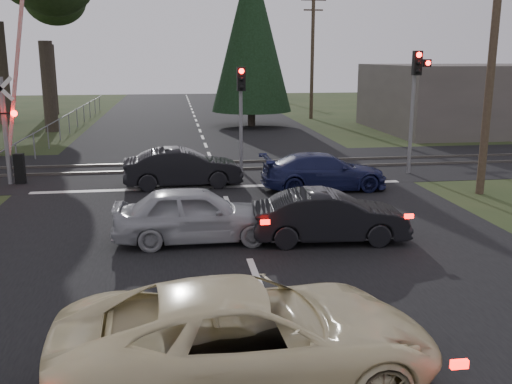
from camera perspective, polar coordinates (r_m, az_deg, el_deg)
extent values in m
plane|color=#233317|center=(12.31, -0.16, -8.00)|extent=(120.00, 120.00, 0.00)
cube|color=black|center=(21.87, -3.85, 1.54)|extent=(14.00, 100.00, 0.01)
cube|color=black|center=(23.83, -4.22, 2.52)|extent=(120.00, 8.00, 0.01)
cube|color=silver|center=(20.12, -3.45, 0.52)|extent=(13.00, 0.35, 0.00)
cube|color=#59544C|center=(23.04, -4.08, 2.26)|extent=(120.00, 0.12, 0.10)
cube|color=#59544C|center=(24.60, -4.36, 2.97)|extent=(120.00, 0.12, 0.10)
cylinder|color=slate|center=(22.10, -23.75, 5.55)|extent=(0.18, 0.18, 3.80)
cube|color=white|center=(21.88, -24.19, 9.40)|extent=(0.88, 0.03, 0.88)
cube|color=white|center=(21.88, -24.19, 9.40)|extent=(0.88, 0.03, 0.88)
cube|color=black|center=(21.96, -23.96, 7.19)|extent=(0.90, 0.06, 0.06)
sphere|color=#FF0C07|center=(21.79, -23.05, 7.24)|extent=(0.22, 0.22, 0.22)
cube|color=black|center=(22.21, -22.56, 2.15)|extent=(0.35, 0.25, 1.10)
cube|color=red|center=(21.82, -22.86, 11.09)|extent=(1.16, 0.10, 5.93)
cylinder|color=slate|center=(22.99, 15.26, 6.47)|extent=(0.14, 0.14, 3.80)
cube|color=black|center=(22.68, 15.82, 12.31)|extent=(0.32, 0.24, 0.90)
sphere|color=#FF0C07|center=(22.56, 16.00, 13.06)|extent=(0.20, 0.20, 0.20)
sphere|color=black|center=(22.56, 15.95, 12.29)|extent=(0.18, 0.18, 0.18)
sphere|color=black|center=(22.56, 15.90, 11.53)|extent=(0.18, 0.18, 0.18)
cube|color=black|center=(22.83, 16.71, 12.25)|extent=(0.28, 0.22, 0.28)
sphere|color=#FF0C07|center=(22.72, 16.84, 12.24)|extent=(0.18, 0.18, 0.18)
cylinder|color=slate|center=(22.49, -1.52, 6.02)|extent=(0.14, 0.14, 3.20)
cube|color=black|center=(22.14, -1.49, 11.23)|extent=(0.32, 0.24, 0.90)
sphere|color=#FF0C07|center=(22.00, -1.46, 11.99)|extent=(0.20, 0.20, 0.20)
sphere|color=black|center=(22.01, -1.45, 11.21)|extent=(0.18, 0.18, 0.18)
sphere|color=black|center=(22.02, -1.45, 10.43)|extent=(0.18, 0.18, 0.18)
cylinder|color=#4C3D2D|center=(20.08, 22.55, 12.44)|extent=(0.26, 0.26, 9.00)
cylinder|color=#4C3D2D|center=(42.56, 5.65, 13.36)|extent=(0.26, 0.26, 9.00)
cube|color=#4C3D2D|center=(42.74, 5.78, 18.59)|extent=(1.80, 0.12, 0.12)
cube|color=#4C3D2D|center=(42.68, 5.76, 17.66)|extent=(1.40, 0.10, 0.10)
cylinder|color=#4C3D2D|center=(67.11, 0.43, 13.42)|extent=(0.26, 0.26, 9.00)
cube|color=#4C3D2D|center=(67.23, 0.44, 16.74)|extent=(1.80, 0.12, 0.12)
cube|color=#4C3D2D|center=(67.19, 0.44, 16.15)|extent=(1.40, 0.10, 0.10)
cylinder|color=#473D33|center=(37.13, -20.02, 9.85)|extent=(0.80, 0.80, 5.40)
cylinder|color=#473D33|center=(42.90, -24.09, 10.78)|extent=(0.89, 0.89, 6.75)
cylinder|color=#473D33|center=(48.30, -19.79, 10.51)|extent=(0.80, 0.80, 5.40)
cylinder|color=#473D33|center=(37.86, -0.45, 8.12)|extent=(0.50, 0.50, 2.00)
cone|color=black|center=(37.72, -0.47, 15.70)|extent=(5.20, 5.20, 10.00)
cube|color=#59514C|center=(38.76, 22.44, 8.73)|extent=(14.00, 10.00, 4.00)
imported|color=beige|center=(8.09, -0.78, -14.28)|extent=(5.39, 2.68, 1.47)
imported|color=black|center=(14.21, 7.36, -2.47)|extent=(3.91, 1.59, 1.26)
imported|color=#96999E|center=(14.17, -6.03, -2.23)|extent=(4.07, 1.65, 1.38)
imported|color=#171B45|center=(19.75, 6.81, 2.03)|extent=(4.36, 1.84, 1.26)
imported|color=black|center=(20.21, -7.35, 2.41)|extent=(4.17, 1.67, 1.35)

